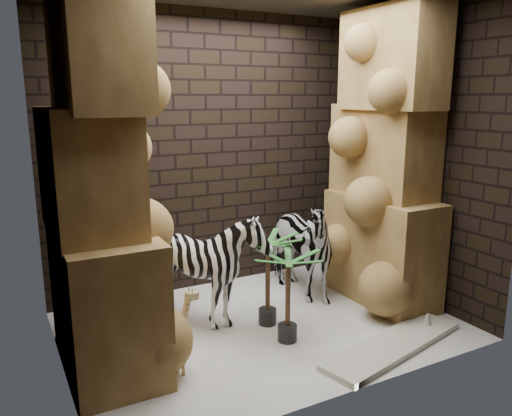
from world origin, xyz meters
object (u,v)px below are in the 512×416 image
giraffe_toy (171,337)px  palm_back (288,297)px  zebra_left (209,274)px  zebra_right (295,237)px  palm_front (268,280)px  surfboard (393,345)px

giraffe_toy → palm_back: size_ratio=0.83×
zebra_left → palm_back: 0.79m
zebra_left → giraffe_toy: (-0.62, -0.72, -0.17)m
zebra_left → zebra_right: bearing=20.0°
palm_front → zebra_left: bearing=153.6°
giraffe_toy → surfboard: giraffe_toy is taller
zebra_left → giraffe_toy: zebra_left is taller
palm_front → giraffe_toy: bearing=-156.5°
zebra_right → palm_front: (-0.62, -0.51, -0.20)m
zebra_right → palm_front: size_ratio=1.45×
zebra_left → palm_front: bearing=-19.9°
giraffe_toy → zebra_right: bearing=5.9°
giraffe_toy → zebra_left: bearing=25.7°
zebra_right → zebra_left: (-1.11, -0.26, -0.13)m
surfboard → zebra_left: bearing=123.0°
zebra_right → giraffe_toy: zebra_right is taller
giraffe_toy → palm_back: 1.10m
giraffe_toy → surfboard: (1.83, -0.44, -0.31)m
zebra_right → giraffe_toy: (-1.72, -0.99, -0.30)m
giraffe_toy → palm_front: palm_front is taller
palm_front → palm_back: (-0.01, -0.38, -0.03)m
zebra_left → palm_front: zebra_left is taller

